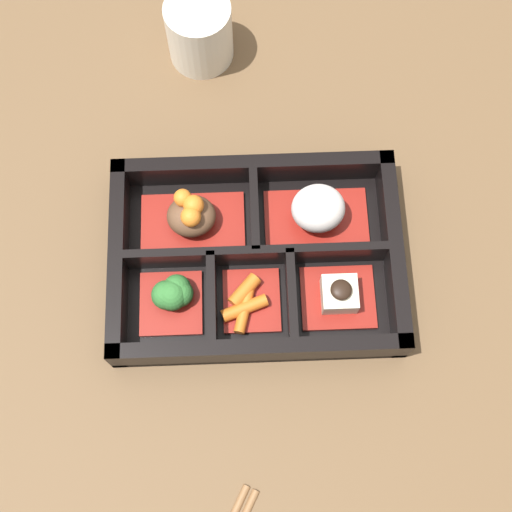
{
  "coord_description": "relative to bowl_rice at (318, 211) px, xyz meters",
  "views": [
    {
      "loc": [
        -0.01,
        -0.22,
        0.67
      ],
      "look_at": [
        0.0,
        0.0,
        0.03
      ],
      "focal_mm": 50.0,
      "sensor_mm": 36.0,
      "label": 1
    }
  ],
  "objects": [
    {
      "name": "tea_cup",
      "position": [
        -0.11,
        0.2,
        0.01
      ],
      "size": [
        0.07,
        0.07,
        0.07
      ],
      "color": "beige",
      "rests_on": "ground_plane"
    },
    {
      "name": "ground_plane",
      "position": [
        -0.06,
        -0.04,
        -0.03
      ],
      "size": [
        3.0,
        3.0,
        0.0
      ],
      "primitive_type": "plane",
      "color": "brown"
    },
    {
      "name": "bento_base",
      "position": [
        -0.06,
        -0.04,
        -0.03
      ],
      "size": [
        0.27,
        0.2,
        0.01
      ],
      "color": "black",
      "rests_on": "ground_plane"
    },
    {
      "name": "bowl_rice",
      "position": [
        0.0,
        0.0,
        0.0
      ],
      "size": [
        0.1,
        0.06,
        0.05
      ],
      "color": "maroon",
      "rests_on": "bento_base"
    },
    {
      "name": "bowl_stew",
      "position": [
        -0.12,
        0.0,
        -0.0
      ],
      "size": [
        0.1,
        0.06,
        0.05
      ],
      "color": "maroon",
      "rests_on": "bento_base"
    },
    {
      "name": "bowl_greens",
      "position": [
        -0.14,
        -0.08,
        -0.01
      ],
      "size": [
        0.06,
        0.06,
        0.03
      ],
      "color": "maroon",
      "rests_on": "bento_base"
    },
    {
      "name": "bento_rim",
      "position": [
        -0.06,
        -0.04,
        -0.01
      ],
      "size": [
        0.27,
        0.2,
        0.04
      ],
      "color": "black",
      "rests_on": "ground_plane"
    },
    {
      "name": "bowl_tofu",
      "position": [
        0.02,
        -0.08,
        -0.01
      ],
      "size": [
        0.07,
        0.06,
        0.03
      ],
      "color": "maroon",
      "rests_on": "bento_base"
    },
    {
      "name": "bowl_carrots",
      "position": [
        -0.07,
        -0.08,
        -0.02
      ],
      "size": [
        0.06,
        0.06,
        0.02
      ],
      "color": "maroon",
      "rests_on": "bento_base"
    }
  ]
}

